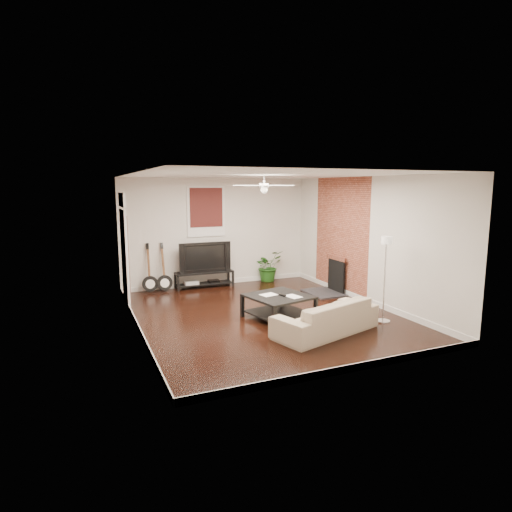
{
  "coord_description": "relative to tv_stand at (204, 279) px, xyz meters",
  "views": [
    {
      "loc": [
        -3.43,
        -7.67,
        2.57
      ],
      "look_at": [
        0.0,
        0.4,
        1.15
      ],
      "focal_mm": 29.97,
      "sensor_mm": 36.0,
      "label": 1
    }
  ],
  "objects": [
    {
      "name": "room",
      "position": [
        0.44,
        -2.78,
        1.19
      ],
      "size": [
        5.01,
        6.01,
        2.81
      ],
      "color": "black",
      "rests_on": "ground"
    },
    {
      "name": "brick_accent",
      "position": [
        2.93,
        -1.78,
        1.19
      ],
      "size": [
        0.02,
        2.2,
        2.8
      ],
      "primitive_type": "cube",
      "color": "brown",
      "rests_on": "floor"
    },
    {
      "name": "fireplace",
      "position": [
        2.64,
        -1.78,
        0.25
      ],
      "size": [
        0.8,
        1.1,
        0.92
      ],
      "primitive_type": "cube",
      "color": "black",
      "rests_on": "floor"
    },
    {
      "name": "window_back",
      "position": [
        0.14,
        0.19,
        1.74
      ],
      "size": [
        1.0,
        0.06,
        1.3
      ],
      "primitive_type": "cube",
      "color": "#3D1210",
      "rests_on": "wall_back"
    },
    {
      "name": "door_left",
      "position": [
        -2.02,
        -0.88,
        1.04
      ],
      "size": [
        0.08,
        1.0,
        2.5
      ],
      "primitive_type": "cube",
      "color": "white",
      "rests_on": "wall_left"
    },
    {
      "name": "tv_stand",
      "position": [
        0.0,
        0.0,
        0.0
      ],
      "size": [
        1.5,
        0.4,
        0.42
      ],
      "primitive_type": "cube",
      "color": "black",
      "rests_on": "floor"
    },
    {
      "name": "tv",
      "position": [
        0.0,
        0.02,
        0.6
      ],
      "size": [
        1.34,
        0.18,
        0.77
      ],
      "primitive_type": "imported",
      "color": "black",
      "rests_on": "tv_stand"
    },
    {
      "name": "coffee_table",
      "position": [
        0.62,
        -3.1,
        0.02
      ],
      "size": [
        1.32,
        1.32,
        0.46
      ],
      "primitive_type": "cube",
      "rotation": [
        0.0,
        0.0,
        0.22
      ],
      "color": "black",
      "rests_on": "floor"
    },
    {
      "name": "sofa",
      "position": [
        1.01,
        -4.22,
        0.09
      ],
      "size": [
        2.18,
        1.34,
        0.6
      ],
      "primitive_type": "imported",
      "rotation": [
        0.0,
        0.0,
        3.43
      ],
      "color": "tan",
      "rests_on": "floor"
    },
    {
      "name": "floor_lamp",
      "position": [
        2.36,
        -4.12,
        0.62
      ],
      "size": [
        0.34,
        0.34,
        1.67
      ],
      "primitive_type": null,
      "rotation": [
        0.0,
        0.0,
        0.29
      ],
      "color": "white",
      "rests_on": "floor"
    },
    {
      "name": "potted_plant",
      "position": [
        1.83,
        0.04,
        0.22
      ],
      "size": [
        0.93,
        0.86,
        0.85
      ],
      "primitive_type": "imported",
      "rotation": [
        0.0,
        0.0,
        0.29
      ],
      "color": "#1F5217",
      "rests_on": "floor"
    },
    {
      "name": "guitar_left",
      "position": [
        -1.39,
        -0.03,
        0.41
      ],
      "size": [
        0.4,
        0.29,
        1.24
      ],
      "primitive_type": null,
      "rotation": [
        0.0,
        0.0,
        -0.07
      ],
      "color": "black",
      "rests_on": "floor"
    },
    {
      "name": "guitar_right",
      "position": [
        -1.04,
        -0.06,
        0.41
      ],
      "size": [
        0.39,
        0.28,
        1.24
      ],
      "primitive_type": null,
      "rotation": [
        0.0,
        0.0,
        0.04
      ],
      "color": "black",
      "rests_on": "floor"
    },
    {
      "name": "ceiling_fan",
      "position": [
        0.44,
        -2.78,
        2.39
      ],
      "size": [
        1.24,
        1.24,
        0.32
      ],
      "primitive_type": null,
      "color": "white",
      "rests_on": "ceiling"
    }
  ]
}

